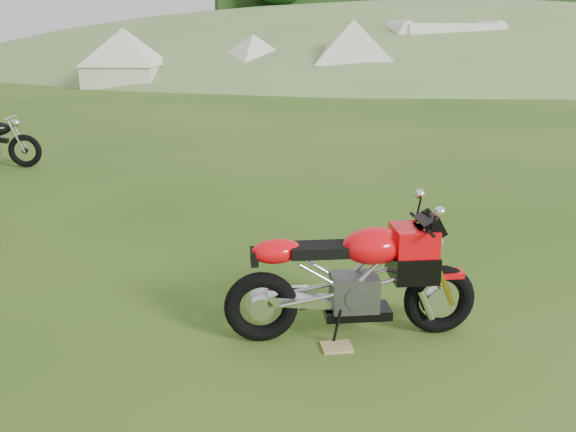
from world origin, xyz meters
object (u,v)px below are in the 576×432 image
object	(u,v)px
sport_motorcycle	(352,269)
tent_right	(353,53)
caravan	(444,51)
tent_left	(125,56)
plywood_board	(337,347)
tent_mid	(253,56)

from	to	relation	value
sport_motorcycle	tent_right	world-z (taller)	tent_right
sport_motorcycle	caravan	distance (m)	25.69
tent_left	caravan	xyz separation A→B (m)	(13.96, -0.27, 0.04)
tent_right	caravan	distance (m)	5.68
caravan	tent_left	bearing A→B (deg)	-177.30
caravan	sport_motorcycle	bearing A→B (deg)	-116.65
sport_motorcycle	tent_left	world-z (taller)	tent_left
plywood_board	tent_left	size ratio (longest dim) A/B	0.09
sport_motorcycle	tent_mid	distance (m)	22.49
sport_motorcycle	plywood_board	size ratio (longest dim) A/B	8.16
sport_motorcycle	caravan	xyz separation A→B (m)	(13.03, 22.14, 0.64)
sport_motorcycle	plywood_board	distance (m)	0.64
tent_left	caravan	world-z (taller)	caravan
tent_left	tent_mid	size ratio (longest dim) A/B	1.08
plywood_board	caravan	world-z (taller)	caravan
sport_motorcycle	tent_right	size ratio (longest dim) A/B	0.67
sport_motorcycle	tent_right	xyz separation A→B (m)	(7.79, 19.93, 0.70)
plywood_board	tent_left	bearing A→B (deg)	91.90
tent_left	tent_right	size ratio (longest dim) A/B	0.92
sport_motorcycle	tent_mid	world-z (taller)	tent_mid
tent_left	caravan	distance (m)	13.96
tent_left	tent_right	distance (m)	9.07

